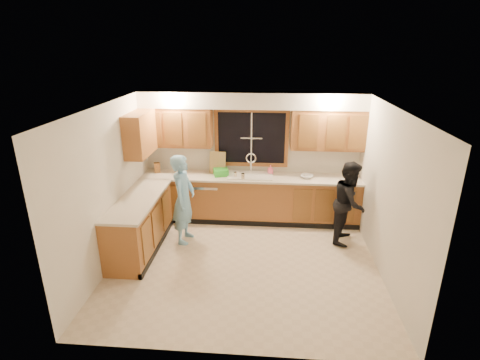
% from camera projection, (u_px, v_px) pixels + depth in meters
% --- Properties ---
extents(floor, '(4.20, 4.20, 0.00)m').
position_uv_depth(floor, '(244.00, 263.00, 6.04)').
color(floor, beige).
rests_on(floor, ground).
extents(ceiling, '(4.20, 4.20, 0.00)m').
position_uv_depth(ceiling, '(245.00, 107.00, 5.18)').
color(ceiling, white).
extents(wall_back, '(4.20, 0.00, 4.20)m').
position_uv_depth(wall_back, '(251.00, 155.00, 7.39)').
color(wall_back, silver).
rests_on(wall_back, ground).
extents(wall_left, '(0.00, 3.80, 3.80)m').
position_uv_depth(wall_left, '(109.00, 187.00, 5.77)').
color(wall_left, silver).
rests_on(wall_left, ground).
extents(wall_right, '(0.00, 3.80, 3.80)m').
position_uv_depth(wall_right, '(388.00, 195.00, 5.45)').
color(wall_right, silver).
rests_on(wall_right, ground).
extents(base_cabinets_back, '(4.20, 0.60, 0.88)m').
position_uv_depth(base_cabinets_back, '(250.00, 199.00, 7.39)').
color(base_cabinets_back, '#A1612E').
rests_on(base_cabinets_back, ground).
extents(base_cabinets_left, '(0.60, 1.90, 0.88)m').
position_uv_depth(base_cabinets_left, '(140.00, 224.00, 6.35)').
color(base_cabinets_left, '#A1612E').
rests_on(base_cabinets_left, ground).
extents(countertop_back, '(4.20, 0.63, 0.04)m').
position_uv_depth(countertop_back, '(250.00, 177.00, 7.21)').
color(countertop_back, beige).
rests_on(countertop_back, base_cabinets_back).
extents(countertop_left, '(0.63, 1.90, 0.04)m').
position_uv_depth(countertop_left, '(139.00, 199.00, 6.19)').
color(countertop_left, beige).
rests_on(countertop_left, base_cabinets_left).
extents(upper_cabinets_left, '(1.35, 0.33, 0.75)m').
position_uv_depth(upper_cabinets_left, '(177.00, 127.00, 7.14)').
color(upper_cabinets_left, '#A1612E').
rests_on(upper_cabinets_left, wall_back).
extents(upper_cabinets_right, '(1.35, 0.33, 0.75)m').
position_uv_depth(upper_cabinets_right, '(328.00, 130.00, 6.93)').
color(upper_cabinets_right, '#A1612E').
rests_on(upper_cabinets_right, wall_back).
extents(upper_cabinets_return, '(0.33, 0.90, 0.75)m').
position_uv_depth(upper_cabinets_return, '(140.00, 134.00, 6.61)').
color(upper_cabinets_return, '#A1612E').
rests_on(upper_cabinets_return, wall_left).
extents(soffit, '(4.20, 0.35, 0.30)m').
position_uv_depth(soffit, '(251.00, 100.00, 6.84)').
color(soffit, white).
rests_on(soffit, wall_back).
extents(window_frame, '(1.44, 0.03, 1.14)m').
position_uv_depth(window_frame, '(251.00, 138.00, 7.26)').
color(window_frame, black).
rests_on(window_frame, wall_back).
extents(sink, '(0.86, 0.52, 0.57)m').
position_uv_depth(sink, '(250.00, 179.00, 7.24)').
color(sink, silver).
rests_on(sink, countertop_back).
extents(dishwasher, '(0.60, 0.56, 0.82)m').
position_uv_depth(dishwasher, '(207.00, 199.00, 7.45)').
color(dishwasher, white).
rests_on(dishwasher, floor).
extents(stove, '(0.58, 0.75, 0.90)m').
position_uv_depth(stove, '(128.00, 240.00, 5.82)').
color(stove, white).
rests_on(stove, floor).
extents(man, '(0.44, 0.62, 1.59)m').
position_uv_depth(man, '(184.00, 199.00, 6.47)').
color(man, '#7ABBE7').
rests_on(man, floor).
extents(woman, '(0.76, 0.86, 1.47)m').
position_uv_depth(woman, '(349.00, 202.00, 6.49)').
color(woman, black).
rests_on(woman, floor).
extents(knife_block, '(0.14, 0.13, 0.20)m').
position_uv_depth(knife_block, '(157.00, 168.00, 7.39)').
color(knife_block, brown).
rests_on(knife_block, countertop_back).
extents(cutting_board, '(0.33, 0.13, 0.42)m').
position_uv_depth(cutting_board, '(218.00, 162.00, 7.34)').
color(cutting_board, tan).
rests_on(cutting_board, countertop_back).
extents(dish_crate, '(0.33, 0.31, 0.13)m').
position_uv_depth(dish_crate, '(221.00, 172.00, 7.24)').
color(dish_crate, green).
rests_on(dish_crate, countertop_back).
extents(soap_bottle, '(0.11, 0.11, 0.19)m').
position_uv_depth(soap_bottle, '(270.00, 170.00, 7.28)').
color(soap_bottle, '#F95F86').
rests_on(soap_bottle, countertop_back).
extents(bowl, '(0.30, 0.30, 0.06)m').
position_uv_depth(bowl, '(307.00, 177.00, 7.11)').
color(bowl, silver).
rests_on(bowl, countertop_back).
extents(can_left, '(0.07, 0.07, 0.11)m').
position_uv_depth(can_left, '(235.00, 175.00, 7.11)').
color(can_left, '#BCAE91').
rests_on(can_left, countertop_back).
extents(can_right, '(0.09, 0.09, 0.13)m').
position_uv_depth(can_right, '(243.00, 177.00, 7.00)').
color(can_right, '#BCAE91').
rests_on(can_right, countertop_back).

